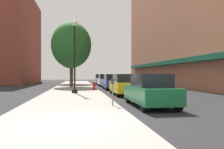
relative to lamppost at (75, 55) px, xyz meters
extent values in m
plane|color=#232326|center=(3.90, 6.40, -3.20)|extent=(90.00, 90.00, 0.00)
cube|color=gray|center=(-0.10, 7.40, -3.14)|extent=(4.80, 50.00, 0.12)
cube|color=#9E6047|center=(14.90, 10.40, 6.44)|extent=(6.00, 40.00, 19.29)
cube|color=#144C38|center=(11.55, 10.40, -0.10)|extent=(0.90, 34.00, 0.50)
cube|color=brown|center=(-11.10, 25.40, 4.77)|extent=(6.00, 18.00, 15.94)
cylinder|color=black|center=(0.00, 0.00, -2.93)|extent=(0.48, 0.48, 0.30)
cylinder|color=black|center=(0.00, 0.00, -0.18)|extent=(0.14, 0.14, 5.20)
sphere|color=silver|center=(0.00, 0.00, 2.60)|extent=(0.44, 0.44, 0.44)
cylinder|color=red|center=(1.80, 3.24, -2.77)|extent=(0.26, 0.26, 0.62)
sphere|color=red|center=(1.80, 3.24, -2.41)|extent=(0.24, 0.24, 0.24)
cylinder|color=red|center=(1.94, 3.24, -2.68)|extent=(0.12, 0.10, 0.10)
cylinder|color=slate|center=(1.95, -7.82, -2.56)|extent=(0.06, 0.06, 1.05)
cube|color=#33383D|center=(1.95, -7.82, -1.90)|extent=(0.14, 0.09, 0.26)
cylinder|color=#422D1E|center=(-0.57, 9.63, -1.44)|extent=(0.40, 0.40, 3.29)
ellipsoid|color=#235B23|center=(-0.57, 9.63, 2.05)|extent=(4.90, 4.90, 5.63)
cylinder|color=#422D1E|center=(-0.89, 17.93, -1.34)|extent=(0.40, 0.40, 3.48)
ellipsoid|color=#2D6B28|center=(-0.89, 17.93, 2.31)|extent=(5.11, 5.11, 5.87)
cylinder|color=black|center=(3.12, -6.00, -2.88)|extent=(0.22, 0.64, 0.64)
cylinder|color=black|center=(4.68, -6.00, -2.88)|extent=(0.22, 0.64, 0.64)
cylinder|color=black|center=(3.12, -9.20, -2.88)|extent=(0.22, 0.64, 0.64)
cylinder|color=black|center=(4.68, -9.20, -2.88)|extent=(0.22, 0.64, 0.64)
cube|color=#196638|center=(3.90, -7.60, -2.56)|extent=(1.80, 4.30, 0.76)
cube|color=black|center=(3.90, -7.75, -1.86)|extent=(1.56, 2.20, 0.64)
cylinder|color=black|center=(3.12, 0.54, -2.88)|extent=(0.22, 0.64, 0.64)
cylinder|color=black|center=(4.68, 0.54, -2.88)|extent=(0.22, 0.64, 0.64)
cylinder|color=black|center=(3.12, -2.66, -2.88)|extent=(0.22, 0.64, 0.64)
cylinder|color=black|center=(4.68, -2.66, -2.88)|extent=(0.22, 0.64, 0.64)
cube|color=gold|center=(3.90, -1.06, -2.56)|extent=(1.80, 4.30, 0.76)
cube|color=black|center=(3.90, -1.21, -1.86)|extent=(1.56, 2.20, 0.64)
cylinder|color=black|center=(3.12, 7.10, -2.88)|extent=(0.22, 0.64, 0.64)
cylinder|color=black|center=(4.68, 7.10, -2.88)|extent=(0.22, 0.64, 0.64)
cylinder|color=black|center=(3.12, 3.90, -2.88)|extent=(0.22, 0.64, 0.64)
cylinder|color=black|center=(4.68, 3.90, -2.88)|extent=(0.22, 0.64, 0.64)
cube|color=#1E389E|center=(3.90, 5.50, -2.56)|extent=(1.80, 4.30, 0.76)
cube|color=black|center=(3.90, 5.35, -1.86)|extent=(1.56, 2.20, 0.64)
cylinder|color=black|center=(3.12, 14.01, -2.88)|extent=(0.22, 0.64, 0.64)
cylinder|color=black|center=(4.68, 14.01, -2.88)|extent=(0.22, 0.64, 0.64)
cylinder|color=black|center=(3.12, 10.81, -2.88)|extent=(0.22, 0.64, 0.64)
cylinder|color=black|center=(4.68, 10.81, -2.88)|extent=(0.22, 0.64, 0.64)
cube|color=silver|center=(3.90, 12.41, -2.56)|extent=(1.80, 4.30, 0.76)
cube|color=black|center=(3.90, 12.26, -1.86)|extent=(1.56, 2.20, 0.64)
cylinder|color=black|center=(3.12, 20.81, -2.88)|extent=(0.22, 0.64, 0.64)
cylinder|color=black|center=(4.68, 20.81, -2.88)|extent=(0.22, 0.64, 0.64)
cylinder|color=black|center=(3.12, 17.61, -2.88)|extent=(0.22, 0.64, 0.64)
cylinder|color=black|center=(4.68, 17.61, -2.88)|extent=(0.22, 0.64, 0.64)
cube|color=#B2B2BA|center=(3.90, 19.21, -2.56)|extent=(1.80, 4.30, 0.76)
cube|color=black|center=(3.90, 19.06, -1.86)|extent=(1.56, 2.20, 0.64)
camera|label=1|loc=(0.32, -18.66, -1.56)|focal=36.30mm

